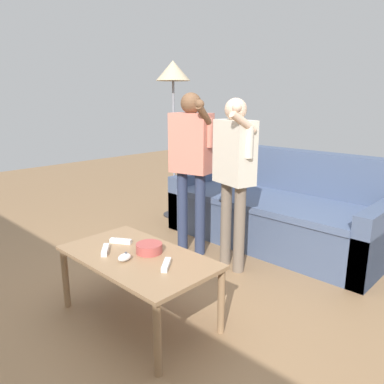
% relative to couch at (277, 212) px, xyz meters
% --- Properties ---
extents(ground_plane, '(12.00, 12.00, 0.00)m').
position_rel_couch_xyz_m(ground_plane, '(0.14, -1.54, -0.30)').
color(ground_plane, '#93704C').
extents(couch, '(2.12, 0.93, 0.90)m').
position_rel_couch_xyz_m(couch, '(0.00, 0.00, 0.00)').
color(couch, '#475675').
rests_on(couch, ground).
extents(coffee_table, '(1.03, 0.58, 0.45)m').
position_rel_couch_xyz_m(coffee_table, '(0.10, -1.83, 0.09)').
color(coffee_table, '#997551').
rests_on(coffee_table, ground).
extents(snack_bowl, '(0.17, 0.17, 0.06)m').
position_rel_couch_xyz_m(snack_bowl, '(0.12, -1.75, 0.18)').
color(snack_bowl, '#B24C47').
rests_on(snack_bowl, coffee_table).
extents(game_remote_nunchuk, '(0.06, 0.09, 0.05)m').
position_rel_couch_xyz_m(game_remote_nunchuk, '(0.11, -1.94, 0.17)').
color(game_remote_nunchuk, white).
rests_on(game_remote_nunchuk, coffee_table).
extents(floor_lamp, '(0.39, 0.39, 1.83)m').
position_rel_couch_xyz_m(floor_lamp, '(-1.35, -0.13, 1.31)').
color(floor_lamp, '#2D2D33').
rests_on(floor_lamp, ground).
extents(player_center, '(0.41, 0.36, 1.42)m').
position_rel_couch_xyz_m(player_center, '(0.06, -0.80, 0.59)').
color(player_center, '#756656').
rests_on(player_center, ground).
extents(player_left, '(0.46, 0.29, 1.46)m').
position_rel_couch_xyz_m(player_left, '(-0.42, -0.80, 0.62)').
color(player_left, '#2D3856').
rests_on(player_left, ground).
extents(game_remote_wand_near, '(0.15, 0.11, 0.03)m').
position_rel_couch_xyz_m(game_remote_wand_near, '(-0.14, -1.78, 0.16)').
color(game_remote_wand_near, white).
rests_on(game_remote_wand_near, coffee_table).
extents(game_remote_wand_far, '(0.12, 0.14, 0.03)m').
position_rel_couch_xyz_m(game_remote_wand_far, '(0.36, -1.82, 0.16)').
color(game_remote_wand_far, white).
rests_on(game_remote_wand_far, coffee_table).
extents(game_remote_wand_spare, '(0.15, 0.13, 0.03)m').
position_rel_couch_xyz_m(game_remote_wand_spare, '(-0.09, -1.94, 0.16)').
color(game_remote_wand_spare, white).
rests_on(game_remote_wand_spare, coffee_table).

